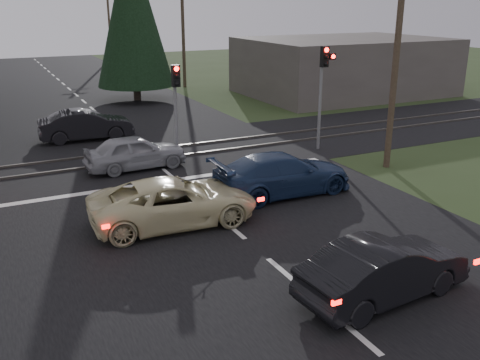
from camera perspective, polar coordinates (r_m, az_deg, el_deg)
ground at (r=13.93m, az=4.66°, el=-9.76°), size 120.00×120.00×0.00m
road at (r=22.44m, az=-8.39°, el=1.32°), size 14.00×100.00×0.01m
rail_corridor at (r=24.28m, az=-9.86°, el=2.58°), size 120.00×8.00×0.01m
stop_line at (r=20.81m, az=-6.86°, el=0.02°), size 13.00×0.35×0.00m
rail_near at (r=23.53m, az=-9.30°, el=2.20°), size 120.00×0.12×0.10m
rail_far at (r=25.01m, az=-10.39°, el=3.13°), size 120.00×0.12×0.10m
traffic_signal_right at (r=24.55m, az=8.91°, el=10.71°), size 0.68×0.48×4.70m
traffic_signal_center at (r=22.72m, az=-6.84°, el=8.88°), size 0.32×0.48×4.10m
utility_pole_near at (r=22.27m, az=16.38°, el=13.06°), size 1.80×0.26×9.00m
utility_pole_mid at (r=43.16m, az=-6.11°, el=16.05°), size 1.80×0.26×9.00m
utility_pole_far at (r=67.17m, az=-13.83°, el=16.53°), size 1.80×0.26×9.00m
conifer_tree at (r=37.80m, az=-11.44°, el=17.36°), size 5.20×5.20×11.00m
building_right at (r=40.86m, az=11.00°, el=11.84°), size 14.00×10.00×4.00m
cream_coupe at (r=16.57m, az=-7.05°, el=-2.34°), size 5.29×2.67×1.44m
dark_hatchback at (r=12.92m, az=15.08°, el=-9.24°), size 4.42×1.89×1.42m
silver_car at (r=22.31m, az=-11.09°, el=2.93°), size 4.17×1.81×1.40m
blue_sedan at (r=19.03m, az=4.52°, el=0.64°), size 5.15×2.10×1.49m
dark_car_far at (r=27.61m, az=-16.10°, el=5.65°), size 4.59×1.80×1.49m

